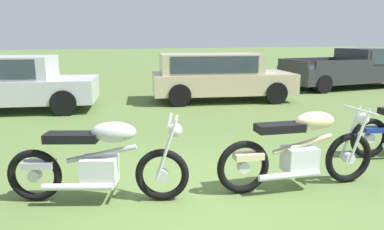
{
  "coord_description": "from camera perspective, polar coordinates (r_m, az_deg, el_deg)",
  "views": [
    {
      "loc": [
        -1.55,
        -3.68,
        1.89
      ],
      "look_at": [
        0.13,
        0.79,
        0.85
      ],
      "focal_mm": 33.22,
      "sensor_mm": 36.0,
      "label": 1
    }
  ],
  "objects": [
    {
      "name": "motorcycle_cream",
      "position": [
        4.73,
        17.02,
        -5.48
      ],
      "size": [
        2.15,
        0.64,
        1.02
      ],
      "rotation": [
        0.0,
        0.0,
        -0.13
      ],
      "color": "black",
      "rests_on": "ground"
    },
    {
      "name": "motorcycle_silver",
      "position": [
        4.29,
        -14.57,
        -7.27
      ],
      "size": [
        2.03,
        1.0,
        1.02
      ],
      "rotation": [
        0.0,
        0.0,
        -0.35
      ],
      "color": "black",
      "rests_on": "ground"
    },
    {
      "name": "pickup_truck_charcoal",
      "position": [
        15.23,
        24.39,
        6.9
      ],
      "size": [
        5.14,
        1.98,
        1.49
      ],
      "rotation": [
        0.0,
        0.0,
        0.01
      ],
      "color": "#2D2D33",
      "rests_on": "ground"
    },
    {
      "name": "car_beige",
      "position": [
        10.87,
        3.92,
        6.66
      ],
      "size": [
        4.49,
        2.59,
        1.43
      ],
      "rotation": [
        0.0,
        0.0,
        -0.22
      ],
      "color": "#BCAD8C",
      "rests_on": "ground"
    },
    {
      "name": "ground_plane",
      "position": [
        4.42,
        2.09,
        -13.09
      ],
      "size": [
        120.0,
        120.0,
        0.0
      ],
      "primitive_type": "plane",
      "color": "#567038"
    }
  ]
}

